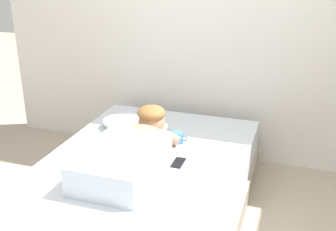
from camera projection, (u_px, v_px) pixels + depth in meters
name	position (u px, v px, depth m)	size (l,w,h in m)	color
back_wall	(227.00, 9.00, 3.19)	(3.98, 0.12, 2.50)	silver
bed	(138.00, 198.00, 2.61)	(1.30, 2.09, 0.41)	gray
pillow	(135.00, 123.00, 3.07)	(0.52, 0.32, 0.11)	silver
person_lying	(131.00, 150.00, 2.54)	(0.43, 0.92, 0.27)	silver
coffee_cup	(177.00, 137.00, 2.87)	(0.12, 0.09, 0.07)	teal
cell_phone	(178.00, 163.00, 2.60)	(0.07, 0.14, 0.01)	black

